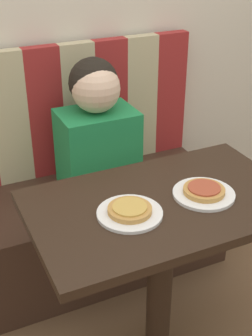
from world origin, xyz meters
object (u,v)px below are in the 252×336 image
person (97,127)px  pizza_right (204,190)px  plate_right (204,194)px  plate_left (130,213)px  pizza_left (130,209)px

person → pizza_right: person is taller
plate_right → pizza_right: bearing=180.0°
plate_left → pizza_left: (0.00, 0.00, 0.02)m
plate_left → pizza_right: bearing=0.0°
pizza_right → plate_left: bearing=180.0°
person → plate_left: size_ratio=2.85×
person → pizza_right: bearing=-77.5°
person → plate_right: (0.15, -0.66, -0.02)m
person → plate_left: bearing=-102.5°
pizza_right → plate_right: bearing=0.0°
person → plate_right: person is taller
person → pizza_right: (0.15, -0.66, -0.01)m
pizza_left → person: bearing=77.5°
pizza_right → person: bearing=102.5°
person → plate_left: person is taller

